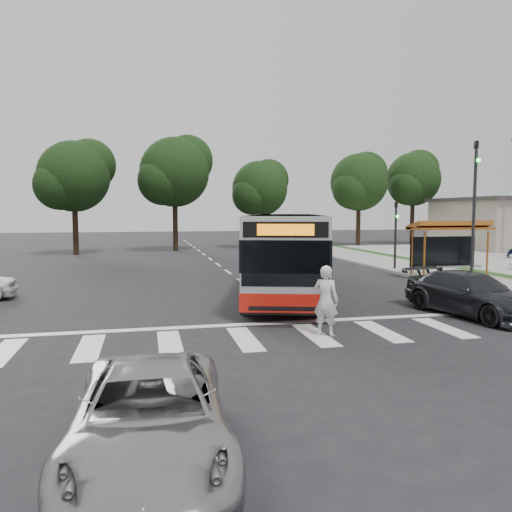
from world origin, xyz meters
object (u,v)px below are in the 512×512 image
object	(u,v)px
transit_bus	(285,253)
pedestrian	(326,301)
silver_suv_south	(150,415)
dark_sedan	(471,294)

from	to	relation	value
transit_bus	pedestrian	world-z (taller)	transit_bus
pedestrian	silver_suv_south	size ratio (longest dim) A/B	0.42
transit_bus	pedestrian	size ratio (longest dim) A/B	6.50
pedestrian	dark_sedan	xyz separation A→B (m)	(5.65, 1.52, -0.27)
pedestrian	silver_suv_south	world-z (taller)	pedestrian
pedestrian	dark_sedan	bearing A→B (deg)	-125.16
dark_sedan	silver_suv_south	xyz separation A→B (m)	(-10.46, -7.59, -0.07)
transit_bus	dark_sedan	world-z (taller)	transit_bus
dark_sedan	pedestrian	bearing A→B (deg)	-176.47
dark_sedan	silver_suv_south	size ratio (longest dim) A/B	1.06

